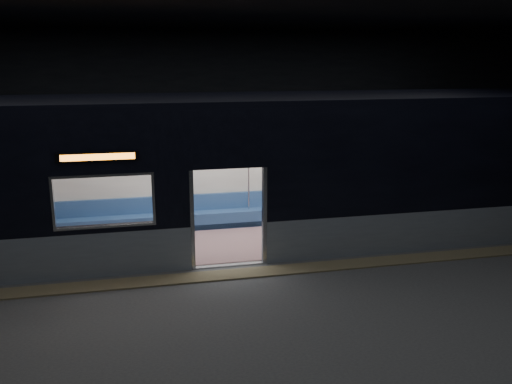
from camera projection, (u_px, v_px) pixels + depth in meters
name	position (u px, v px, depth m)	size (l,w,h in m)	color
station_floor	(239.00, 286.00, 10.17)	(24.00, 14.00, 0.01)	#47494C
station_envelope	(237.00, 88.00, 9.28)	(24.00, 14.00, 5.00)	black
tactile_strip	(234.00, 274.00, 10.69)	(22.80, 0.50, 0.03)	#8C7F59
metro_car	(217.00, 164.00, 12.13)	(18.00, 3.04, 3.35)	#909DAC
passenger	(304.00, 193.00, 13.83)	(0.44, 0.71, 1.38)	black
handbag	(307.00, 200.00, 13.65)	(0.25, 0.22, 0.13)	black
transit_map	(346.00, 163.00, 14.22)	(0.99, 0.03, 0.65)	white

